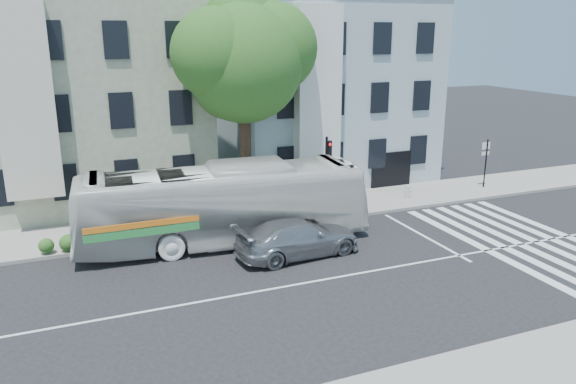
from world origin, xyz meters
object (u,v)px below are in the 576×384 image
bus (223,205)px  fire_hydrant (408,191)px  traffic_signal (327,164)px  sedan (298,238)px

bus → fire_hydrant: bearing=-73.7°
bus → traffic_signal: size_ratio=3.21×
bus → fire_hydrant: bus is taller
traffic_signal → fire_hydrant: bearing=-21.9°
bus → traffic_signal: traffic_signal is taller
bus → sedan: bus is taller
traffic_signal → fire_hydrant: size_ratio=5.35×
sedan → traffic_signal: size_ratio=1.35×
bus → sedan: size_ratio=2.37×
bus → traffic_signal: 6.48m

